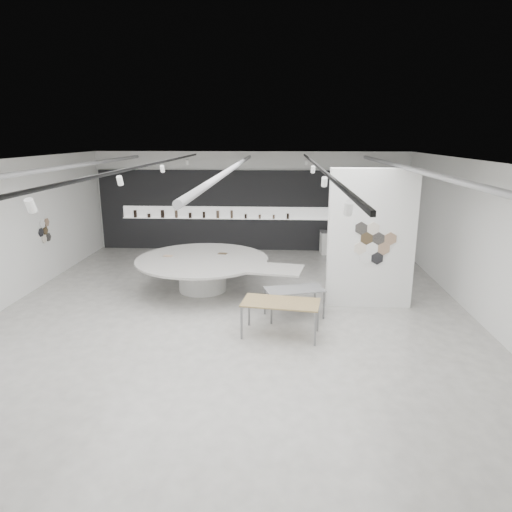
# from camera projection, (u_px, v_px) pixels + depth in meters

# --- Properties ---
(room) EXTENTS (12.02, 14.02, 3.82)m
(room) POSITION_uv_depth(u_px,v_px,m) (227.00, 235.00, 10.87)
(room) COLOR #B5B2AB
(room) RESTS_ON ground
(back_wall_display) EXTENTS (11.80, 0.27, 3.10)m
(back_wall_display) POSITION_uv_depth(u_px,v_px,m) (248.00, 211.00, 17.70)
(back_wall_display) COLOR black
(back_wall_display) RESTS_ON ground
(partition_column) EXTENTS (2.20, 0.38, 3.60)m
(partition_column) POSITION_uv_depth(u_px,v_px,m) (371.00, 239.00, 11.72)
(partition_column) COLOR white
(partition_column) RESTS_ON ground
(display_island) EXTENTS (5.12, 4.41, 0.97)m
(display_island) POSITION_uv_depth(u_px,v_px,m) (205.00, 270.00, 13.16)
(display_island) COLOR white
(display_island) RESTS_ON ground
(sample_table_wood) EXTENTS (1.81, 1.10, 0.80)m
(sample_table_wood) POSITION_uv_depth(u_px,v_px,m) (281.00, 304.00, 10.15)
(sample_table_wood) COLOR olive
(sample_table_wood) RESTS_ON ground
(sample_table_stone) EXTENTS (1.56, 1.08, 0.73)m
(sample_table_stone) POSITION_uv_depth(u_px,v_px,m) (294.00, 291.00, 11.22)
(sample_table_stone) COLOR slate
(sample_table_stone) RESTS_ON ground
(kitchen_counter) EXTENTS (1.57, 0.72, 1.21)m
(kitchen_counter) POSITION_uv_depth(u_px,v_px,m) (340.00, 242.00, 17.38)
(kitchen_counter) COLOR white
(kitchen_counter) RESTS_ON ground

